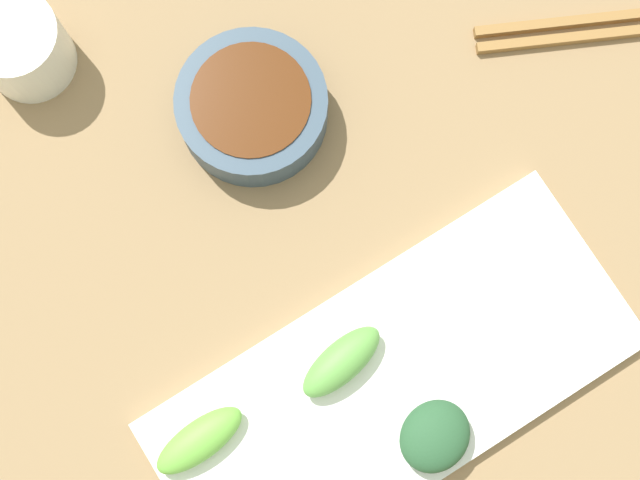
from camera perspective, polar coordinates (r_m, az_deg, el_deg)
The scene contains 8 objects.
tabletop at distance 0.77m, azimuth 0.20°, elevation 0.83°, with size 2.10×2.10×0.02m, color #8D714D.
sauce_bowl at distance 0.77m, azimuth -4.22°, elevation 7.87°, with size 0.12×0.12×0.04m.
serving_plate at distance 0.74m, azimuth 4.35°, elevation -8.54°, with size 0.16×0.38×0.01m, color white.
broccoli_stalk_1 at distance 0.73m, azimuth -7.24°, elevation -11.84°, with size 0.03×0.07×0.02m, color #69B43F.
broccoli_leafy_2 at distance 0.73m, azimuth 6.91°, elevation -11.61°, with size 0.05×0.06×0.03m, color #295633.
broccoli_stalk_3 at distance 0.72m, azimuth 1.29°, elevation -7.31°, with size 0.03×0.07×0.03m, color #5EA346.
chopsticks at distance 0.84m, azimuth 17.15°, elevation 12.18°, with size 0.12×0.22×0.01m.
tea_cup at distance 0.81m, azimuth -17.47°, elevation 10.97°, with size 0.07×0.07×0.06m, color white.
Camera 1 is at (0.12, -0.08, 0.77)m, focal length 53.35 mm.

